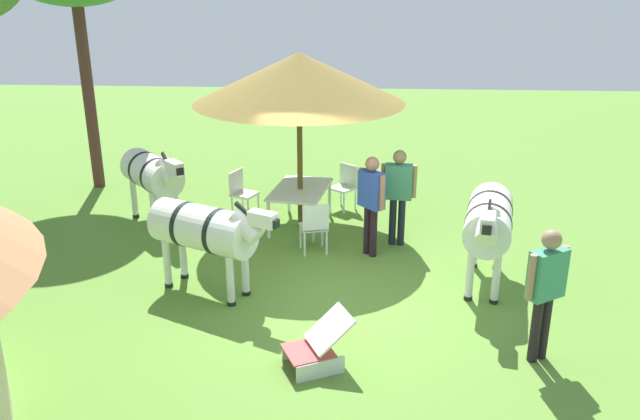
# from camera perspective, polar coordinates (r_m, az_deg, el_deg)

# --- Properties ---
(ground_plane) EXTENTS (36.00, 36.00, 0.00)m
(ground_plane) POSITION_cam_1_polar(r_m,az_deg,el_deg) (9.71, 1.17, -7.59)
(ground_plane) COLOR #598531
(shade_umbrella) EXTENTS (3.73, 3.73, 3.21)m
(shade_umbrella) POSITION_cam_1_polar(r_m,az_deg,el_deg) (11.58, -1.85, 11.45)
(shade_umbrella) COLOR brown
(shade_umbrella) RESTS_ON ground_plane
(patio_dining_table) EXTENTS (1.65, 1.16, 0.74)m
(patio_dining_table) POSITION_cam_1_polar(r_m,az_deg,el_deg) (12.08, -1.73, 1.55)
(patio_dining_table) COLOR silver
(patio_dining_table) RESTS_ON ground_plane
(patio_chair_east_end) EXTENTS (0.60, 0.61, 0.90)m
(patio_chair_east_end) POSITION_cam_1_polar(r_m,az_deg,el_deg) (13.04, 2.22, 2.31)
(patio_chair_east_end) COLOR silver
(patio_chair_east_end) RESTS_ON ground_plane
(patio_chair_near_lawn) EXTENTS (0.57, 0.56, 0.90)m
(patio_chair_near_lawn) POSITION_cam_1_polar(r_m,az_deg,el_deg) (12.75, -6.91, 1.74)
(patio_chair_near_lawn) COLOR silver
(patio_chair_near_lawn) RESTS_ON ground_plane
(patio_chair_west_end) EXTENTS (0.52, 0.54, 0.90)m
(patio_chair_west_end) POSITION_cam_1_polar(r_m,az_deg,el_deg) (10.94, -0.48, -1.29)
(patio_chair_west_end) COLOR silver
(patio_chair_west_end) RESTS_ON ground_plane
(guest_beside_umbrella) EXTENTS (0.49, 0.46, 1.71)m
(guest_beside_umbrella) POSITION_cam_1_polar(r_m,az_deg,el_deg) (10.75, 4.50, 1.14)
(guest_beside_umbrella) COLOR black
(guest_beside_umbrella) RESTS_ON ground_plane
(guest_behind_table) EXTENTS (0.27, 0.61, 1.70)m
(guest_behind_table) POSITION_cam_1_polar(r_m,az_deg,el_deg) (11.21, 6.85, 1.85)
(guest_behind_table) COLOR black
(guest_behind_table) RESTS_ON ground_plane
(standing_watcher) EXTENTS (0.43, 0.53, 1.72)m
(standing_watcher) POSITION_cam_1_polar(r_m,az_deg,el_deg) (8.25, 19.11, -6.10)
(standing_watcher) COLOR black
(standing_watcher) RESTS_ON ground_plane
(striped_lounge_chair) EXTENTS (0.81, 0.94, 0.66)m
(striped_lounge_chair) POSITION_cam_1_polar(r_m,az_deg,el_deg) (8.06, -0.27, -11.81)
(striped_lounge_chair) COLOR #C24746
(striped_lounge_chair) RESTS_ON ground_plane
(zebra_nearest_camera) EXTENTS (1.27, 2.05, 1.53)m
(zebra_nearest_camera) POSITION_cam_1_polar(r_m,az_deg,el_deg) (9.60, -9.91, -1.71)
(zebra_nearest_camera) COLOR silver
(zebra_nearest_camera) RESTS_ON ground_plane
(zebra_by_umbrella) EXTENTS (2.19, 0.99, 1.59)m
(zebra_by_umbrella) POSITION_cam_1_polar(r_m,az_deg,el_deg) (9.94, 14.50, -0.97)
(zebra_by_umbrella) COLOR silver
(zebra_by_umbrella) RESTS_ON ground_plane
(zebra_toward_hut) EXTENTS (1.71, 1.57, 1.52)m
(zebra_toward_hut) POSITION_cam_1_polar(r_m,az_deg,el_deg) (12.46, -14.35, 3.03)
(zebra_toward_hut) COLOR silver
(zebra_toward_hut) RESTS_ON ground_plane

